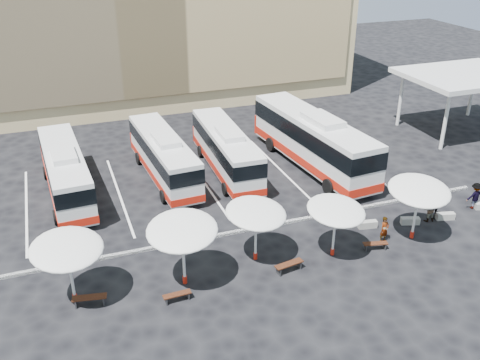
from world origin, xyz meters
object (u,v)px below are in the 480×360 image
object	(u,v)px
sunshade_2	(256,213)
passenger_2	(436,204)
bus_3	(313,139)
conc_bench_0	(368,224)
bus_2	(226,149)
conc_bench_1	(410,221)
passenger_3	(475,196)
wood_bench_0	(90,299)
wood_bench_2	(289,265)
sunshade_0	(67,249)
bus_0	(65,171)
bus_1	(164,155)
sunshade_3	(336,211)
passenger_1	(429,209)
wood_bench_3	(375,244)
conc_bench_2	(445,216)
passenger_0	(384,229)
sunshade_4	(419,191)
sunshade_1	(182,231)
wood_bench_1	(177,295)

from	to	relation	value
sunshade_2	passenger_2	xyz separation A→B (m)	(12.31, 0.41, -1.99)
bus_3	conc_bench_0	size ratio (longest dim) A/B	11.85
bus_2	conc_bench_1	size ratio (longest dim) A/B	9.79
conc_bench_1	passenger_3	xyz separation A→B (m)	(5.10, 0.28, 0.68)
wood_bench_0	wood_bench_2	bearing A→B (deg)	-4.39
bus_3	sunshade_0	xyz separation A→B (m)	(-18.28, -10.42, 0.86)
bus_0	passenger_2	bearing A→B (deg)	-30.37
passenger_2	bus_1	bearing A→B (deg)	141.12
sunshade_3	bus_0	bearing A→B (deg)	136.69
conc_bench_1	passenger_1	distance (m)	1.40
sunshade_3	wood_bench_3	world-z (taller)	sunshade_3
sunshade_0	conc_bench_1	xyz separation A→B (m)	(20.07, 0.54, -2.84)
bus_1	bus_3	size ratio (longest dim) A/B	0.81
bus_0	bus_3	world-z (taller)	bus_3
bus_1	passenger_2	world-z (taller)	bus_1
bus_0	bus_1	world-z (taller)	bus_0
passenger_2	sunshade_2	bearing A→B (deg)	-178.97
bus_3	passenger_2	world-z (taller)	bus_3
bus_0	conc_bench_2	size ratio (longest dim) A/B	9.82
sunshade_2	bus_0	bearing A→B (deg)	128.50
bus_0	passenger_1	size ratio (longest dim) A/B	6.89
conc_bench_1	passenger_0	size ratio (longest dim) A/B	0.71
wood_bench_0	sunshade_4	bearing A→B (deg)	-0.76
bus_1	sunshade_2	size ratio (longest dim) A/B	2.57
sunshade_0	passenger_3	bearing A→B (deg)	1.87
bus_0	wood_bench_3	xyz separation A→B (m)	(15.93, -12.99, -1.48)
bus_3	passenger_2	bearing A→B (deg)	-74.02
sunshade_0	sunshade_3	size ratio (longest dim) A/B	1.10
wood_bench_0	wood_bench_2	world-z (taller)	wood_bench_0
bus_1	conc_bench_0	distance (m)	15.07
conc_bench_0	passenger_1	distance (m)	4.06
sunshade_1	sunshade_4	distance (m)	13.74
sunshade_2	conc_bench_0	xyz separation A→B (m)	(7.67, 0.76, -2.70)
sunshade_2	sunshade_3	size ratio (longest dim) A/B	1.09
bus_2	sunshade_2	world-z (taller)	bus_2
bus_2	passenger_3	size ratio (longest dim) A/B	6.24
bus_2	bus_3	distance (m)	6.55
wood_bench_1	sunshade_2	bearing A→B (deg)	22.38
passenger_3	conc_bench_1	bearing A→B (deg)	6.31
bus_1	bus_0	bearing A→B (deg)	179.75
passenger_1	passenger_2	distance (m)	0.72
bus_2	sunshade_2	size ratio (longest dim) A/B	2.58
sunshade_4	sunshade_2	bearing A→B (deg)	173.18
bus_3	passenger_2	distance (m)	10.47
wood_bench_0	conc_bench_0	world-z (taller)	wood_bench_0
bus_3	sunshade_1	distance (m)	16.83
sunshade_0	passenger_2	bearing A→B (deg)	1.88
sunshade_1	sunshade_2	bearing A→B (deg)	10.25
passenger_3	passenger_1	bearing A→B (deg)	8.10
bus_2	wood_bench_1	size ratio (longest dim) A/B	7.88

